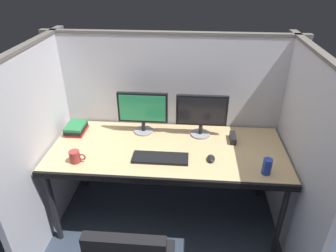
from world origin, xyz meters
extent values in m
plane|color=#2D3847|center=(0.00, 0.00, 0.00)|extent=(8.00, 8.00, 0.00)
cube|color=silver|center=(0.00, 0.74, 0.78)|extent=(2.20, 0.05, 1.55)
cube|color=#605B56|center=(0.00, 0.74, 1.56)|extent=(2.21, 0.06, 0.02)
cube|color=silver|center=(-0.99, 0.20, 0.78)|extent=(0.05, 1.40, 1.55)
cube|color=#605B56|center=(-0.99, 0.20, 1.56)|extent=(0.06, 1.41, 0.02)
cube|color=silver|center=(0.99, 0.20, 0.78)|extent=(0.05, 1.40, 1.55)
cube|color=#605B56|center=(0.99, 0.20, 1.56)|extent=(0.06, 1.41, 0.02)
cube|color=tan|center=(0.00, 0.30, 0.72)|extent=(1.90, 0.80, 0.04)
cube|color=black|center=(0.00, -0.09, 0.72)|extent=(1.90, 0.02, 0.05)
cylinder|color=black|center=(-0.89, -0.04, 0.35)|extent=(0.04, 0.04, 0.70)
cylinder|color=black|center=(0.89, -0.04, 0.35)|extent=(0.04, 0.04, 0.70)
cylinder|color=black|center=(-0.89, 0.64, 0.35)|extent=(0.04, 0.04, 0.70)
cylinder|color=black|center=(0.89, 0.64, 0.35)|extent=(0.04, 0.04, 0.70)
cylinder|color=gray|center=(-0.23, 0.55, 0.75)|extent=(0.17, 0.17, 0.01)
cylinder|color=black|center=(-0.23, 0.55, 0.80)|extent=(0.03, 0.03, 0.09)
cube|color=black|center=(-0.23, 0.55, 0.98)|extent=(0.43, 0.03, 0.27)
cube|color=#268C59|center=(-0.23, 0.53, 0.98)|extent=(0.39, 0.01, 0.23)
cylinder|color=gray|center=(0.27, 0.54, 0.75)|extent=(0.17, 0.17, 0.01)
cylinder|color=black|center=(0.27, 0.54, 0.80)|extent=(0.03, 0.03, 0.09)
cube|color=black|center=(0.27, 0.54, 0.98)|extent=(0.43, 0.03, 0.27)
cube|color=black|center=(0.27, 0.52, 0.98)|extent=(0.39, 0.01, 0.23)
cube|color=black|center=(-0.04, 0.14, 0.75)|extent=(0.43, 0.15, 0.02)
ellipsoid|color=black|center=(0.35, 0.16, 0.76)|extent=(0.06, 0.10, 0.03)
cylinder|color=#59595B|center=(0.35, 0.18, 0.77)|extent=(0.01, 0.01, 0.01)
cube|color=black|center=(0.54, 0.46, 0.77)|extent=(0.04, 0.15, 0.06)
cylinder|color=#993333|center=(-0.68, 0.06, 0.79)|extent=(0.08, 0.08, 0.09)
torus|color=#993333|center=(-0.63, 0.06, 0.79)|extent=(0.06, 0.01, 0.06)
cylinder|color=#263FB2|center=(0.73, 0.03, 0.80)|extent=(0.07, 0.07, 0.12)
cube|color=#B22626|center=(-0.82, 0.49, 0.75)|extent=(0.15, 0.21, 0.02)
cube|color=black|center=(-0.83, 0.49, 0.78)|extent=(0.15, 0.21, 0.03)
cube|color=#26723F|center=(-0.83, 0.50, 0.80)|extent=(0.15, 0.21, 0.03)
camera|label=1|loc=(0.17, -1.74, 2.11)|focal=32.24mm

